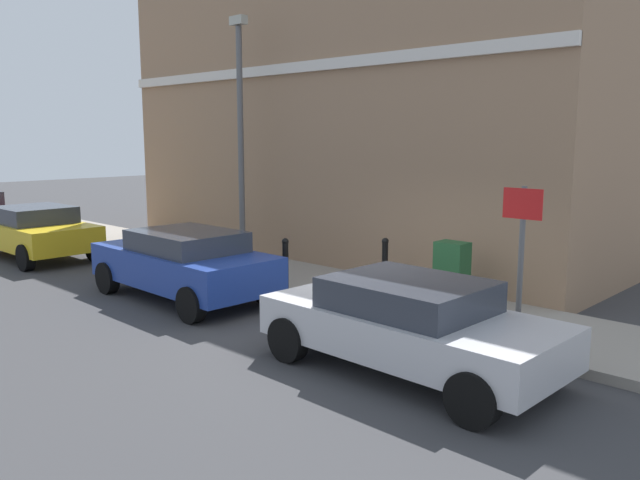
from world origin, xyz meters
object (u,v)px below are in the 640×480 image
Objects in this scene: car_silver at (410,323)px; car_yellow at (36,231)px; utility_cabinet at (451,276)px; lamppost at (241,129)px; bollard_far_kerb at (285,262)px; bollard_near_cabinet at (385,262)px; street_sign at (521,241)px; car_blue at (184,262)px.

car_silver is 1.04× the size of car_yellow.
car_yellow is 3.42× the size of utility_cabinet.
car_silver is 0.72× the size of lamppost.
bollard_near_cabinet is at bearing -45.36° from bollard_far_kerb.
street_sign reaches higher than utility_cabinet.
street_sign reaches higher than bollard_near_cabinet.
car_yellow is (-0.22, 6.36, -0.01)m from car_blue.
car_blue is 4.10m from lamppost.
car_silver reaches higher than bollard_near_cabinet.
car_blue is 6.41m from street_sign.
street_sign is at bearing -88.28° from bollard_far_kerb.
bollard_near_cabinet is (0.10, 1.58, 0.02)m from utility_cabinet.
bollard_far_kerb is 0.18× the size of lamppost.
car_blue is at bearing -1.23° from car_silver.
car_yellow is 3.78× the size of bollard_far_kerb.
bollard_near_cabinet and bollard_far_kerb have the same top height.
bollard_near_cabinet is 0.45× the size of street_sign.
car_silver is at bearing -157.89° from utility_cabinet.
utility_cabinet is at bearing -90.67° from lamppost.
utility_cabinet reaches higher than bollard_near_cabinet.
utility_cabinet is at bearing 58.50° from street_sign.
street_sign is (-1.13, -1.84, 0.98)m from utility_cabinet.
bollard_far_kerb is 4.14m from lamppost.
utility_cabinet is at bearing -67.07° from car_silver.
car_silver is 1.00× the size of car_blue.
street_sign is (0.14, -4.81, 0.96)m from bollard_far_kerb.
lamppost is (-0.03, 4.32, 2.60)m from bollard_near_cabinet.
bollard_near_cabinet is at bearing -133.16° from car_blue.
car_blue is 5.08m from utility_cabinet.
car_yellow is at bearing 102.10° from bollard_far_kerb.
utility_cabinet is 2.37m from street_sign.
bollard_near_cabinet is 1.00× the size of bollard_far_kerb.
car_blue is 3.95× the size of bollard_far_kerb.
car_silver is 3.94× the size of bollard_near_cabinet.
bollard_near_cabinet is 3.75m from street_sign.
lamppost reaches higher than car_blue.
car_blue is at bearing 137.01° from bollard_far_kerb.
lamppost is at bearing 81.22° from street_sign.
car_silver is 3.56× the size of utility_cabinet.
utility_cabinet is 3.23m from bollard_far_kerb.
bollard_far_kerb is 4.90m from street_sign.
bollard_near_cabinet is at bearing 86.38° from utility_cabinet.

